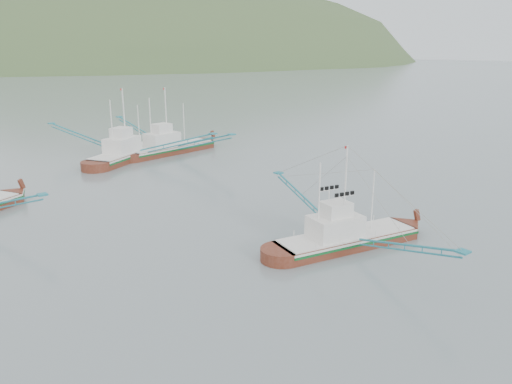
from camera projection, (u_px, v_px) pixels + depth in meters
ground at (299, 243)px, 42.93m from camera, size 1200.00×1200.00×0.00m
main_boat at (346, 228)px, 41.74m from camera, size 13.17×22.89×9.36m
bg_boat_far at (128, 143)px, 74.50m from camera, size 18.93×25.74×11.36m
bg_boat_right at (169, 142)px, 78.77m from camera, size 15.57×27.14×11.08m
headland_right at (181, 64)px, 509.44m from camera, size 684.00×432.00×306.00m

